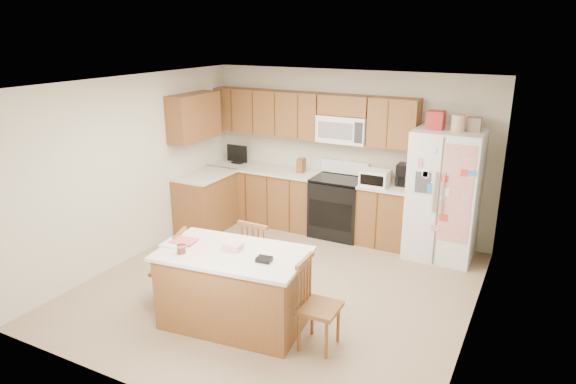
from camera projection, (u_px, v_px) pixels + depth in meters
The scene contains 9 objects.
ground at pixel (279, 287), 6.41m from camera, with size 4.50×4.50×0.00m, color #93775A.
room_shell at pixel (278, 176), 5.97m from camera, with size 4.60×4.60×2.52m.
cabinetry at pixel (278, 172), 8.07m from camera, with size 3.36×1.56×2.15m.
stove at pixel (338, 206), 7.90m from camera, with size 0.76×0.65×1.13m.
refrigerator at pixel (444, 194), 7.02m from camera, with size 0.90×0.79×2.04m.
island at pixel (234, 288), 5.49m from camera, with size 1.64×1.08×0.94m.
windsor_chair_left at pixel (172, 269), 5.95m from camera, with size 0.46×0.48×0.89m.
windsor_chair_back at pixel (260, 259), 6.12m from camera, with size 0.42×0.40×0.96m.
windsor_chair_right at pixel (317, 307), 5.09m from camera, with size 0.40×0.41×0.94m.
Camera 1 is at (2.75, -5.04, 3.08)m, focal length 32.00 mm.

